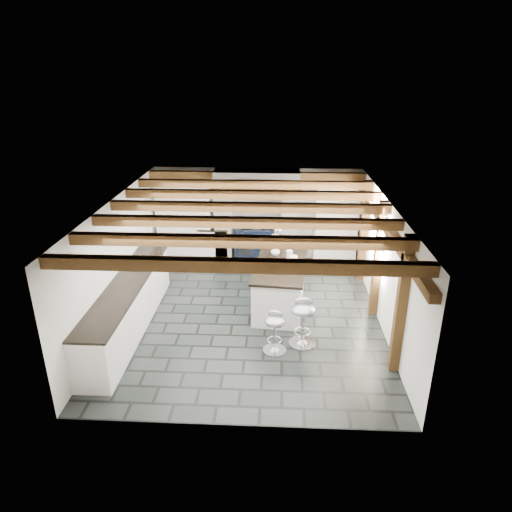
{
  "coord_description": "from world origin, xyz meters",
  "views": [
    {
      "loc": [
        0.52,
        -7.84,
        4.51
      ],
      "look_at": [
        0.1,
        0.4,
        1.1
      ],
      "focal_mm": 32.0,
      "sensor_mm": 36.0,
      "label": 1
    }
  ],
  "objects_px": {
    "range_cooker": "(257,244)",
    "bar_stool_far": "(275,327)",
    "kitchen_island": "(280,286)",
    "bar_stool_near": "(303,317)"
  },
  "relations": [
    {
      "from": "range_cooker",
      "to": "kitchen_island",
      "type": "relative_size",
      "value": 0.51
    },
    {
      "from": "range_cooker",
      "to": "kitchen_island",
      "type": "distance_m",
      "value": 2.37
    },
    {
      "from": "bar_stool_near",
      "to": "bar_stool_far",
      "type": "bearing_deg",
      "value": -157.37
    },
    {
      "from": "range_cooker",
      "to": "kitchen_island",
      "type": "xyz_separation_m",
      "value": [
        0.58,
        -2.3,
        0.01
      ]
    },
    {
      "from": "range_cooker",
      "to": "bar_stool_far",
      "type": "xyz_separation_m",
      "value": [
        0.5,
        -3.87,
        -0.0
      ]
    },
    {
      "from": "range_cooker",
      "to": "bar_stool_far",
      "type": "relative_size",
      "value": 1.34
    },
    {
      "from": "kitchen_island",
      "to": "bar_stool_far",
      "type": "bearing_deg",
      "value": -87.56
    },
    {
      "from": "range_cooker",
      "to": "bar_stool_near",
      "type": "xyz_separation_m",
      "value": [
        0.98,
        -3.63,
        0.07
      ]
    },
    {
      "from": "range_cooker",
      "to": "bar_stool_near",
      "type": "bearing_deg",
      "value": -74.91
    },
    {
      "from": "bar_stool_near",
      "to": "bar_stool_far",
      "type": "distance_m",
      "value": 0.54
    }
  ]
}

